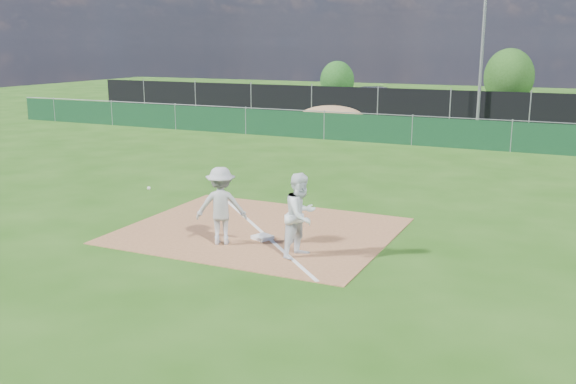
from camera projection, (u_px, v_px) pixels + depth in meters
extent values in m
plane|color=#214D10|center=(376.00, 165.00, 22.81)|extent=(90.00, 90.00, 0.00)
cube|color=#945F3B|center=(259.00, 230.00, 14.86)|extent=(6.00, 5.00, 0.02)
cube|color=white|center=(259.00, 230.00, 14.86)|extent=(5.01, 5.01, 0.01)
cube|color=#0D321A|center=(412.00, 131.00, 27.08)|extent=(44.00, 0.05, 1.20)
ellipsoid|color=#946F47|center=(332.00, 117.00, 32.23)|extent=(3.38, 2.60, 1.17)
cube|color=black|center=(450.00, 107.00, 34.07)|extent=(46.00, 0.04, 1.80)
cube|color=black|center=(466.00, 115.00, 38.69)|extent=(46.00, 9.00, 0.01)
cylinder|color=slate|center=(482.00, 48.00, 32.49)|extent=(0.16, 0.16, 8.00)
cube|color=white|center=(262.00, 237.00, 14.18)|extent=(0.49, 0.49, 0.08)
imported|color=#BABABC|center=(221.00, 206.00, 13.68)|extent=(1.25, 1.02, 1.68)
sphere|color=white|center=(149.00, 188.00, 14.42)|extent=(0.08, 0.08, 0.08)
imported|color=white|center=(301.00, 215.00, 12.91)|extent=(0.84, 0.97, 1.74)
imported|color=#B0B3B9|center=(379.00, 98.00, 40.41)|extent=(5.01, 2.29, 1.66)
imported|color=black|center=(437.00, 104.00, 38.30)|extent=(4.36, 3.05, 1.36)
imported|color=black|center=(569.00, 108.00, 35.91)|extent=(4.89, 3.43, 1.32)
cylinder|color=#382316|center=(337.00, 96.00, 46.97)|extent=(0.24, 0.24, 0.83)
ellipsoid|color=#1A4E16|center=(337.00, 81.00, 46.72)|extent=(2.49, 2.49, 2.86)
cylinder|color=#382316|center=(507.00, 99.00, 43.24)|extent=(0.24, 0.24, 1.09)
ellipsoid|color=#1E4814|center=(509.00, 77.00, 42.91)|extent=(3.28, 3.28, 3.77)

